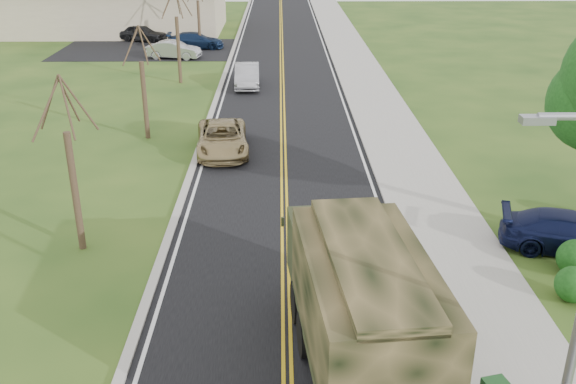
{
  "coord_description": "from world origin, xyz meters",
  "views": [
    {
      "loc": [
        -0.15,
        -9.69,
        10.55
      ],
      "look_at": [
        0.11,
        10.63,
        1.8
      ],
      "focal_mm": 40.0,
      "sensor_mm": 36.0,
      "label": 1
    }
  ],
  "objects_px": {
    "military_truck": "(359,298)",
    "pickup_navy": "(572,233)",
    "sedan_silver": "(247,76)",
    "suv_champagne": "(222,138)"
  },
  "relations": [
    {
      "from": "sedan_silver",
      "to": "suv_champagne",
      "type": "bearing_deg",
      "value": -94.9
    },
    {
      "from": "sedan_silver",
      "to": "pickup_navy",
      "type": "xyz_separation_m",
      "value": [
        12.07,
        -23.2,
        -0.07
      ]
    },
    {
      "from": "pickup_navy",
      "to": "sedan_silver",
      "type": "bearing_deg",
      "value": 43.25
    },
    {
      "from": "suv_champagne",
      "to": "pickup_navy",
      "type": "xyz_separation_m",
      "value": [
        12.67,
        -10.17,
        -0.04
      ]
    },
    {
      "from": "military_truck",
      "to": "sedan_silver",
      "type": "height_order",
      "value": "military_truck"
    },
    {
      "from": "suv_champagne",
      "to": "military_truck",
      "type": "bearing_deg",
      "value": -79.49
    },
    {
      "from": "military_truck",
      "to": "pickup_navy",
      "type": "relative_size",
      "value": 1.68
    },
    {
      "from": "military_truck",
      "to": "pickup_navy",
      "type": "distance_m",
      "value": 10.28
    },
    {
      "from": "military_truck",
      "to": "pickup_navy",
      "type": "bearing_deg",
      "value": 32.6
    },
    {
      "from": "military_truck",
      "to": "suv_champagne",
      "type": "height_order",
      "value": "military_truck"
    }
  ]
}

